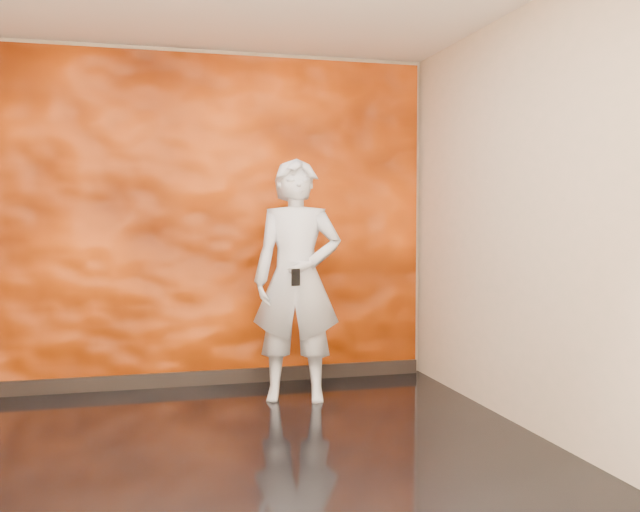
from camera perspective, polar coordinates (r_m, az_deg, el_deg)
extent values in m
cube|color=black|center=(4.31, -7.41, -15.98)|extent=(4.00, 4.00, 0.01)
cube|color=beige|center=(6.07, -9.87, 3.01)|extent=(4.00, 0.02, 2.80)
cube|color=beige|center=(2.11, -0.83, 3.14)|extent=(4.00, 0.02, 2.80)
cube|color=beige|center=(4.76, 17.15, 2.93)|extent=(0.02, 4.00, 2.80)
cube|color=#FF5609|center=(6.03, -9.84, 2.82)|extent=(3.90, 0.06, 2.75)
cube|color=black|center=(6.13, -9.70, -9.61)|extent=(3.90, 0.04, 0.12)
imported|color=#A7ACB6|center=(5.46, -1.85, -1.92)|extent=(0.77, 0.61, 1.85)
cube|color=black|center=(5.19, -1.95, -1.71)|extent=(0.07, 0.04, 0.13)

